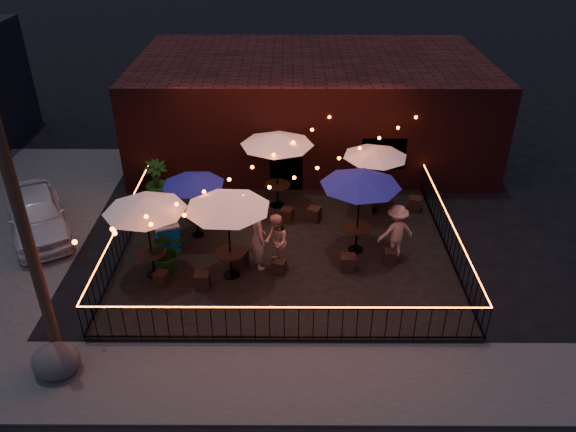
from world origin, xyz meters
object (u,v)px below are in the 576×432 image
object	(u,v)px
cafe_table_2	(227,203)
boulder	(56,361)
utility_pole	(21,219)
cafe_table_0	(145,206)
cafe_table_1	(193,181)
cafe_table_5	(375,153)
cooler	(168,237)
cafe_table_3	(277,140)
cafe_table_4	(361,181)

from	to	relation	value
cafe_table_2	boulder	size ratio (longest dim) A/B	3.04
boulder	cafe_table_2	bearing A→B (deg)	44.43
utility_pole	cafe_table_2	xyz separation A→B (m)	(3.85, 3.27, -1.45)
utility_pole	cafe_table_0	xyz separation A→B (m)	(1.60, 3.29, -1.54)
cafe_table_1	boulder	distance (m)	6.58
cafe_table_5	cooler	xyz separation A→B (m)	(-6.56, -2.57, -1.69)
cafe_table_0	cafe_table_3	distance (m)	5.40
cafe_table_2	cafe_table_5	world-z (taller)	cafe_table_2
utility_pole	cafe_table_4	size ratio (longest dim) A/B	2.82
cafe_table_5	cooler	bearing A→B (deg)	-158.61
cafe_table_1	cafe_table_3	world-z (taller)	cafe_table_3
cafe_table_5	cafe_table_2	bearing A→B (deg)	-139.58
utility_pole	boulder	xyz separation A→B (m)	(0.10, -0.40, -3.61)
boulder	cooler	bearing A→B (deg)	71.10
cafe_table_3	cafe_table_5	distance (m)	3.28
cafe_table_3	cooler	bearing A→B (deg)	-139.20
utility_pole	cafe_table_0	world-z (taller)	utility_pole
boulder	cafe_table_4	bearing A→B (deg)	33.81
utility_pole	cafe_table_2	bearing A→B (deg)	40.40
cafe_table_4	cooler	distance (m)	6.11
utility_pole	cafe_table_3	size ratio (longest dim) A/B	2.93
cafe_table_3	boulder	xyz separation A→B (m)	(-5.00, -7.80, -2.25)
cooler	cafe_table_4	bearing A→B (deg)	-22.35
cafe_table_4	cafe_table_2	bearing A→B (deg)	-160.29
cafe_table_3	cafe_table_4	bearing A→B (deg)	-48.29
utility_pole	cafe_table_3	bearing A→B (deg)	55.42
cooler	boulder	size ratio (longest dim) A/B	0.95
utility_pole	cafe_table_0	bearing A→B (deg)	64.08
cafe_table_5	cafe_table_0	bearing A→B (deg)	-150.50
cafe_table_1	cafe_table_5	bearing A→B (deg)	16.03
cafe_table_3	cafe_table_4	distance (m)	3.73
cafe_table_0	cafe_table_3	world-z (taller)	cafe_table_3
cafe_table_0	cafe_table_2	distance (m)	2.25
cafe_table_3	cafe_table_4	size ratio (longest dim) A/B	0.96
cafe_table_3	boulder	distance (m)	9.54
boulder	cafe_table_0	bearing A→B (deg)	67.86
cafe_table_2	cafe_table_3	bearing A→B (deg)	73.08
cafe_table_0	cafe_table_1	bearing A→B (deg)	65.94
utility_pole	cafe_table_5	xyz separation A→B (m)	(8.35, 7.11, -1.68)
cafe_table_0	cafe_table_4	distance (m)	6.13
cafe_table_4	boulder	xyz separation A→B (m)	(-7.49, -5.01, -2.17)
utility_pole	cafe_table_1	world-z (taller)	utility_pole
cafe_table_2	boulder	xyz separation A→B (m)	(-3.75, -3.67, -2.16)
cafe_table_4	cafe_table_0	bearing A→B (deg)	-167.55
cafe_table_2	utility_pole	bearing A→B (deg)	-139.60
cafe_table_0	cafe_table_1	size ratio (longest dim) A/B	1.07
cafe_table_4	boulder	bearing A→B (deg)	-146.19
cafe_table_0	cafe_table_3	xyz separation A→B (m)	(3.50, 4.11, 0.19)
cafe_table_4	cafe_table_5	world-z (taller)	cafe_table_4
cafe_table_2	cooler	distance (m)	3.08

